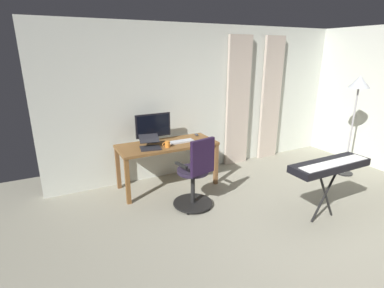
{
  "coord_description": "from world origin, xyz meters",
  "views": [
    {
      "loc": [
        2.62,
        1.76,
        2.12
      ],
      "look_at": [
        0.86,
        -1.71,
        0.87
      ],
      "focal_mm": 27.36,
      "sensor_mm": 36.0,
      "label": 1
    }
  ],
  "objects_px": {
    "desk": "(167,149)",
    "office_chair": "(196,176)",
    "laptop": "(150,144)",
    "floor_lamp": "(358,92)",
    "computer_keyboard": "(181,141)",
    "mug_coffee": "(167,144)",
    "computer_mouse": "(196,135)",
    "computer_monitor": "(153,126)",
    "piano_keyboard": "(330,166)"
  },
  "relations": [
    {
      "from": "desk",
      "to": "office_chair",
      "type": "bearing_deg",
      "value": 95.54
    },
    {
      "from": "laptop",
      "to": "floor_lamp",
      "type": "relative_size",
      "value": 0.22
    },
    {
      "from": "computer_keyboard",
      "to": "laptop",
      "type": "distance_m",
      "value": 0.55
    },
    {
      "from": "floor_lamp",
      "to": "mug_coffee",
      "type": "bearing_deg",
      "value": -14.7
    },
    {
      "from": "computer_mouse",
      "to": "desk",
      "type": "bearing_deg",
      "value": 16.74
    },
    {
      "from": "computer_monitor",
      "to": "computer_mouse",
      "type": "bearing_deg",
      "value": 178.47
    },
    {
      "from": "computer_keyboard",
      "to": "laptop",
      "type": "xyz_separation_m",
      "value": [
        0.54,
        0.05,
        0.04
      ]
    },
    {
      "from": "computer_mouse",
      "to": "mug_coffee",
      "type": "distance_m",
      "value": 0.78
    },
    {
      "from": "computer_keyboard",
      "to": "laptop",
      "type": "height_order",
      "value": "laptop"
    },
    {
      "from": "desk",
      "to": "floor_lamp",
      "type": "distance_m",
      "value": 3.29
    },
    {
      "from": "desk",
      "to": "piano_keyboard",
      "type": "xyz_separation_m",
      "value": [
        -1.43,
        1.84,
        0.11
      ]
    },
    {
      "from": "office_chair",
      "to": "floor_lamp",
      "type": "relative_size",
      "value": 0.6
    },
    {
      "from": "laptop",
      "to": "computer_mouse",
      "type": "height_order",
      "value": "laptop"
    },
    {
      "from": "piano_keyboard",
      "to": "floor_lamp",
      "type": "distance_m",
      "value": 1.95
    },
    {
      "from": "office_chair",
      "to": "computer_keyboard",
      "type": "relative_size",
      "value": 2.62
    },
    {
      "from": "computer_monitor",
      "to": "computer_keyboard",
      "type": "relative_size",
      "value": 1.44
    },
    {
      "from": "desk",
      "to": "computer_keyboard",
      "type": "distance_m",
      "value": 0.26
    },
    {
      "from": "computer_mouse",
      "to": "floor_lamp",
      "type": "relative_size",
      "value": 0.06
    },
    {
      "from": "computer_monitor",
      "to": "laptop",
      "type": "relative_size",
      "value": 1.47
    },
    {
      "from": "desk",
      "to": "laptop",
      "type": "relative_size",
      "value": 3.98
    },
    {
      "from": "mug_coffee",
      "to": "laptop",
      "type": "bearing_deg",
      "value": -20.64
    },
    {
      "from": "computer_monitor",
      "to": "floor_lamp",
      "type": "height_order",
      "value": "floor_lamp"
    },
    {
      "from": "computer_monitor",
      "to": "floor_lamp",
      "type": "bearing_deg",
      "value": 159.41
    },
    {
      "from": "piano_keyboard",
      "to": "computer_mouse",
      "type": "bearing_deg",
      "value": -68.55
    },
    {
      "from": "computer_keyboard",
      "to": "laptop",
      "type": "relative_size",
      "value": 1.02
    },
    {
      "from": "office_chair",
      "to": "desk",
      "type": "bearing_deg",
      "value": 83.43
    },
    {
      "from": "computer_monitor",
      "to": "piano_keyboard",
      "type": "xyz_separation_m",
      "value": [
        -1.57,
        2.05,
        -0.23
      ]
    },
    {
      "from": "desk",
      "to": "laptop",
      "type": "xyz_separation_m",
      "value": [
        0.31,
        0.08,
        0.15
      ]
    },
    {
      "from": "piano_keyboard",
      "to": "laptop",
      "type": "bearing_deg",
      "value": -45.63
    },
    {
      "from": "mug_coffee",
      "to": "computer_keyboard",
      "type": "bearing_deg",
      "value": -155.36
    },
    {
      "from": "computer_monitor",
      "to": "floor_lamp",
      "type": "relative_size",
      "value": 0.33
    },
    {
      "from": "laptop",
      "to": "mug_coffee",
      "type": "distance_m",
      "value": 0.26
    },
    {
      "from": "piano_keyboard",
      "to": "floor_lamp",
      "type": "xyz_separation_m",
      "value": [
        -1.6,
        -0.86,
        0.72
      ]
    },
    {
      "from": "computer_keyboard",
      "to": "computer_mouse",
      "type": "height_order",
      "value": "computer_mouse"
    },
    {
      "from": "piano_keyboard",
      "to": "mug_coffee",
      "type": "bearing_deg",
      "value": -48.39
    },
    {
      "from": "desk",
      "to": "floor_lamp",
      "type": "bearing_deg",
      "value": 161.99
    },
    {
      "from": "laptop",
      "to": "desk",
      "type": "bearing_deg",
      "value": -154.42
    },
    {
      "from": "laptop",
      "to": "piano_keyboard",
      "type": "height_order",
      "value": "laptop"
    },
    {
      "from": "laptop",
      "to": "piano_keyboard",
      "type": "distance_m",
      "value": 2.47
    },
    {
      "from": "computer_keyboard",
      "to": "desk",
      "type": "bearing_deg",
      "value": -8.26
    },
    {
      "from": "desk",
      "to": "mug_coffee",
      "type": "relative_size",
      "value": 12.69
    },
    {
      "from": "desk",
      "to": "floor_lamp",
      "type": "xyz_separation_m",
      "value": [
        -3.02,
        0.98,
        0.83
      ]
    },
    {
      "from": "office_chair",
      "to": "laptop",
      "type": "relative_size",
      "value": 2.67
    },
    {
      "from": "office_chair",
      "to": "piano_keyboard",
      "type": "distance_m",
      "value": 1.71
    },
    {
      "from": "computer_keyboard",
      "to": "office_chair",
      "type": "bearing_deg",
      "value": 78.95
    },
    {
      "from": "laptop",
      "to": "piano_keyboard",
      "type": "relative_size",
      "value": 0.35
    },
    {
      "from": "computer_keyboard",
      "to": "floor_lamp",
      "type": "relative_size",
      "value": 0.23
    },
    {
      "from": "office_chair",
      "to": "laptop",
      "type": "xyz_separation_m",
      "value": [
        0.39,
        -0.74,
        0.3
      ]
    },
    {
      "from": "laptop",
      "to": "floor_lamp",
      "type": "xyz_separation_m",
      "value": [
        -3.33,
        0.9,
        0.69
      ]
    },
    {
      "from": "computer_keyboard",
      "to": "computer_mouse",
      "type": "distance_m",
      "value": 0.45
    }
  ]
}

